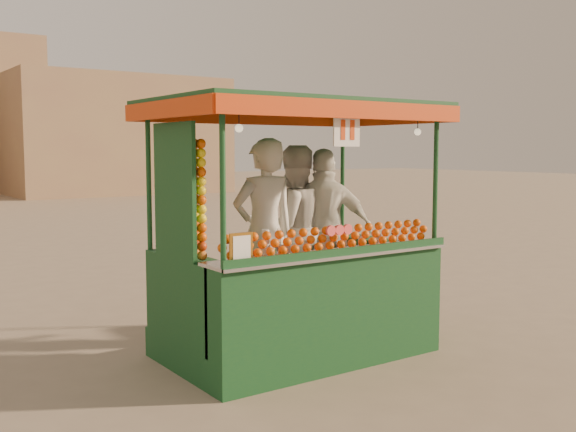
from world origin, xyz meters
TOP-DOWN VIEW (x-y plane):
  - ground at (0.00, 0.00)m, footprint 90.00×90.00m
  - building_right at (7.00, 24.00)m, footprint 9.00×6.00m
  - juice_cart at (-0.31, -0.23)m, footprint 2.56×1.66m
  - vendor_left at (-0.46, 0.07)m, footprint 0.65×0.45m
  - vendor_middle at (0.07, 0.35)m, footprint 0.87×0.71m
  - vendor_right at (0.33, 0.17)m, footprint 1.03×0.83m

SIDE VIEW (x-z plane):
  - ground at x=0.00m, z-range 0.00..0.00m
  - juice_cart at x=-0.31m, z-range -0.40..1.92m
  - vendor_right at x=0.33m, z-range 0.27..1.91m
  - vendor_middle at x=0.07m, z-range 0.27..1.94m
  - vendor_left at x=-0.46m, z-range 0.27..2.00m
  - building_right at x=7.00m, z-range 0.00..5.00m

